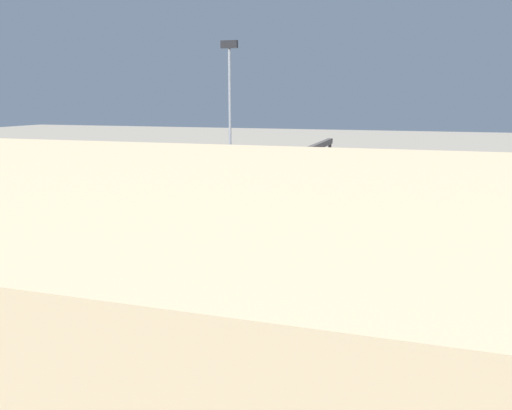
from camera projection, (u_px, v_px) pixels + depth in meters
name	position (u px, v px, depth m)	size (l,w,h in m)	color
ground_plane	(271.00, 224.00, 62.51)	(400.00, 400.00, 0.00)	gray
track_bed_0	(306.00, 195.00, 81.17)	(140.00, 2.80, 0.12)	#3D3833
track_bed_1	(299.00, 201.00, 76.51)	(140.00, 2.80, 0.12)	#3D3833
track_bed_2	(291.00, 208.00, 71.84)	(140.00, 2.80, 0.12)	#4C443D
track_bed_3	(282.00, 215.00, 67.17)	(140.00, 2.80, 0.12)	#3D3833
track_bed_4	(271.00, 224.00, 62.50)	(140.00, 2.80, 0.12)	#3D3833
track_bed_5	(258.00, 234.00, 57.83)	(140.00, 2.80, 0.12)	#4C443D
track_bed_6	(244.00, 246.00, 53.16)	(140.00, 2.80, 0.12)	#3D3833
track_bed_7	(226.00, 260.00, 48.49)	(140.00, 2.80, 0.12)	#3D3833
track_bed_8	(205.00, 277.00, 43.82)	(140.00, 2.80, 0.12)	#4C443D
train_on_track_1	(219.00, 183.00, 79.85)	(90.60, 3.06, 4.40)	maroon
train_on_track_6	(82.00, 213.00, 58.47)	(10.00, 3.00, 5.00)	#D85914
train_on_track_3	(338.00, 204.00, 64.62)	(71.40, 3.06, 3.80)	#B7BABF
train_on_track_4	(82.00, 191.00, 69.85)	(71.40, 3.06, 5.00)	#A8AAB2
light_mast_2	(230.00, 94.00, 85.80)	(2.80, 0.70, 24.06)	#9EA0A5
signal_gantry	(297.00, 161.00, 60.03)	(0.70, 45.00, 8.80)	#4C4742
maintenance_shed	(225.00, 356.00, 17.64)	(45.67, 20.50, 12.42)	tan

